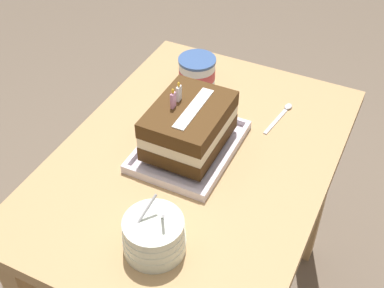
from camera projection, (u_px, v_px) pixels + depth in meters
name	position (u px, v px, depth m)	size (l,w,h in m)	color
dining_table	(195.00, 192.00, 1.40)	(0.94, 0.67, 0.76)	tan
foil_tray	(189.00, 147.00, 1.32)	(0.30, 0.23, 0.02)	silver
birthday_cake	(189.00, 125.00, 1.27)	(0.23, 0.17, 0.17)	#462B12
bowl_stack	(154.00, 235.00, 1.07)	(0.13, 0.13, 0.13)	silver
ice_cream_tub	(197.00, 73.00, 1.50)	(0.11, 0.11, 0.10)	white
serving_spoon_near_tray	(283.00, 113.00, 1.44)	(0.15, 0.04, 0.01)	silver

